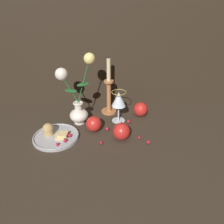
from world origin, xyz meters
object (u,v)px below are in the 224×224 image
apple_at_table_edge (141,109)px  wine_glass (119,100)px  plate_with_pastries (55,135)px  candlestick (109,94)px  vase (77,99)px  apple_near_glass (94,124)px  apple_beside_vase (121,131)px

apple_at_table_edge → wine_glass: bearing=-157.4°
plate_with_pastries → candlestick: 0.38m
candlestick → apple_at_table_edge: candlestick is taller
vase → apple_at_table_edge: size_ratio=4.03×
apple_near_glass → apple_at_table_edge: size_ratio=0.98×
candlestick → plate_with_pastries: bearing=-136.7°
wine_glass → apple_beside_vase: wine_glass is taller
wine_glass → apple_at_table_edge: 0.16m
wine_glass → apple_beside_vase: 0.19m
wine_glass → apple_at_table_edge: bearing=22.6°
wine_glass → apple_at_table_edge: wine_glass is taller
vase → apple_at_table_edge: (0.34, 0.07, -0.10)m
candlestick → apple_beside_vase: candlestick is taller
candlestick → apple_near_glass: size_ratio=3.60×
apple_beside_vase → apple_near_glass: apple_beside_vase is taller
plate_with_pastries → apple_beside_vase: 0.32m
vase → apple_near_glass: size_ratio=4.13×
apple_beside_vase → apple_at_table_edge: apple_beside_vase is taller
wine_glass → candlestick: size_ratio=0.52×
vase → wine_glass: size_ratio=2.18×
vase → apple_near_glass: 0.15m
apple_beside_vase → apple_near_glass: (-0.13, 0.08, -0.00)m
wine_glass → apple_at_table_edge: size_ratio=1.85×
plate_with_pastries → apple_near_glass: 0.20m
vase → apple_at_table_edge: bearing=10.7°
candlestick → vase: bearing=-145.6°
vase → candlestick: (0.17, 0.11, -0.02)m
apple_near_glass → apple_beside_vase: bearing=-29.4°
wine_glass → apple_beside_vase: size_ratio=1.80×
apple_near_glass → wine_glass: bearing=35.9°
candlestick → apple_beside_vase: size_ratio=3.43×
candlestick → wine_glass: bearing=-63.7°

